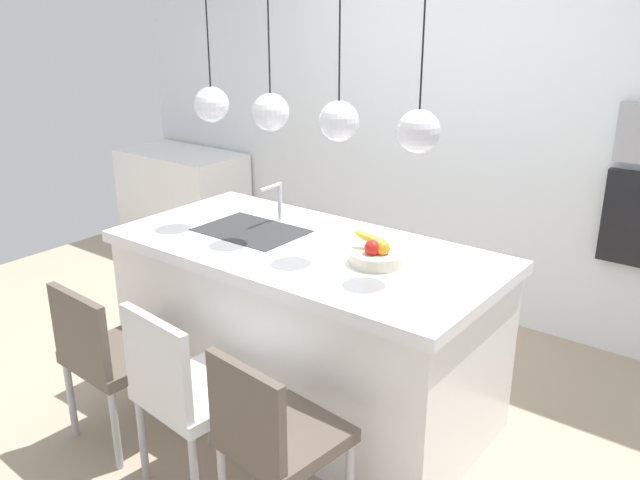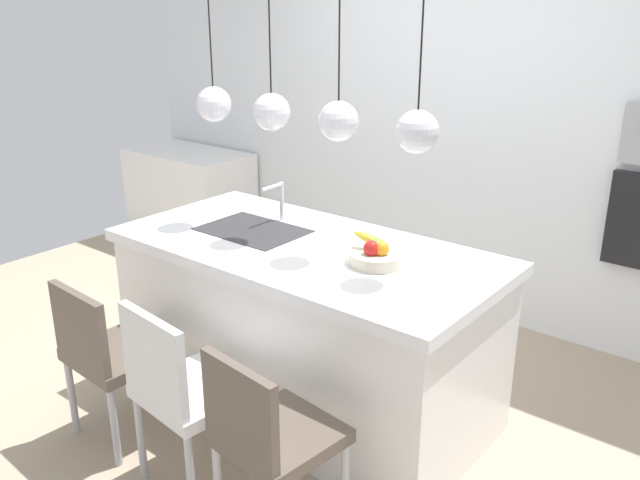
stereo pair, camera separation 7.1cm
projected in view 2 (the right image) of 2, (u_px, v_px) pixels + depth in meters
The scene contains 14 objects.
floor at pixel (306, 400), 3.75m from camera, with size 6.60×6.60×0.00m, color tan.
back_wall at pixel (461, 127), 4.51m from camera, with size 6.00×0.10×2.60m, color white.
kitchen_island at pixel (305, 326), 3.59m from camera, with size 2.03×0.99×0.93m.
sink_basin at pixel (253, 231), 3.65m from camera, with size 0.56×0.40×0.02m, color #2D2D30.
faucet at pixel (278, 196), 3.76m from camera, with size 0.02×0.17×0.22m.
fruit_bowl at pixel (376, 254), 3.17m from camera, with size 0.28×0.27×0.15m.
side_counter at pixel (191, 199), 5.95m from camera, with size 1.10×0.60×0.87m, color white.
chair_near at pixel (108, 351), 3.27m from camera, with size 0.48×0.45×0.85m.
chair_middle at pixel (183, 387), 2.92m from camera, with size 0.50×0.48×0.91m.
chair_far at pixel (269, 435), 2.64m from camera, with size 0.47×0.48×0.86m.
pendant_light_left at pixel (214, 104), 3.58m from camera, with size 0.19×0.19×0.79m.
pendant_light_center_left at pixel (271, 112), 3.33m from camera, with size 0.19×0.19×0.79m.
pendant_light_center_right at pixel (339, 121), 3.08m from camera, with size 0.19×0.19×0.79m.
pendant_light_right at pixel (417, 131), 2.84m from camera, with size 0.19×0.19×0.79m.
Camera 2 is at (2.07, -2.46, 2.12)m, focal length 37.65 mm.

